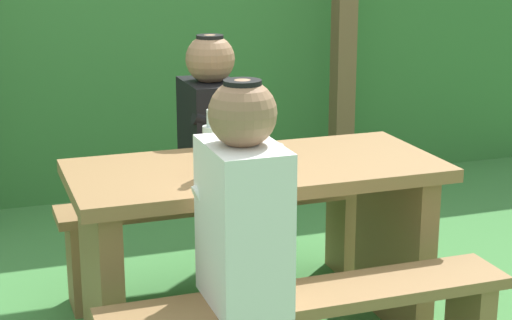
{
  "coord_description": "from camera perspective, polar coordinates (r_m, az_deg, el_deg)",
  "views": [
    {
      "loc": [
        -1.01,
        -2.88,
        1.59
      ],
      "look_at": [
        0.0,
        0.0,
        0.75
      ],
      "focal_mm": 59.28,
      "sensor_mm": 36.0,
      "label": 1
    }
  ],
  "objects": [
    {
      "name": "cell_phone",
      "position": [
        3.29,
        0.99,
        0.34
      ],
      "size": [
        0.11,
        0.15,
        0.01
      ],
      "primitive_type": "cube",
      "rotation": [
        0.0,
        0.0,
        0.32
      ],
      "color": "black",
      "rests_on": "picnic_table"
    },
    {
      "name": "bench_far",
      "position": [
        3.79,
        -2.7,
        -4.28
      ],
      "size": [
        1.4,
        0.24,
        0.44
      ],
      "color": "olive",
      "rests_on": "ground_plane"
    },
    {
      "name": "person_white_shirt",
      "position": [
        2.61,
        -0.91,
        -2.92
      ],
      "size": [
        0.25,
        0.35,
        0.72
      ],
      "color": "white",
      "rests_on": "bench_near"
    },
    {
      "name": "person_black_coat",
      "position": [
        3.65,
        -3.03,
        2.42
      ],
      "size": [
        0.25,
        0.35,
        0.72
      ],
      "color": "black",
      "rests_on": "bench_far"
    },
    {
      "name": "drinking_glass",
      "position": [
        3.11,
        1.18,
        0.23
      ],
      "size": [
        0.07,
        0.07,
        0.09
      ],
      "primitive_type": "cylinder",
      "color": "silver",
      "rests_on": "picnic_table"
    },
    {
      "name": "picnic_table",
      "position": [
        3.25,
        0.0,
        -4.27
      ],
      "size": [
        1.4,
        0.64,
        0.73
      ],
      "color": "olive",
      "rests_on": "ground_plane"
    },
    {
      "name": "pergola_post_right",
      "position": [
        5.1,
        6.0,
        9.91
      ],
      "size": [
        0.12,
        0.12,
        2.22
      ],
      "primitive_type": "cube",
      "color": "brown",
      "rests_on": "ground_plane"
    },
    {
      "name": "hedge_backdrop",
      "position": [
        5.37,
        -8.4,
        8.18
      ],
      "size": [
        6.4,
        0.63,
        1.86
      ],
      "primitive_type": "cube",
      "color": "#377335",
      "rests_on": "ground_plane"
    },
    {
      "name": "bottle_right",
      "position": [
        3.19,
        -2.15,
        1.34
      ],
      "size": [
        0.06,
        0.06,
        0.22
      ],
      "color": "silver",
      "rests_on": "picnic_table"
    },
    {
      "name": "bottle_left",
      "position": [
        3.01,
        -2.98,
        0.81
      ],
      "size": [
        0.07,
        0.07,
        0.24
      ],
      "color": "silver",
      "rests_on": "picnic_table"
    }
  ]
}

